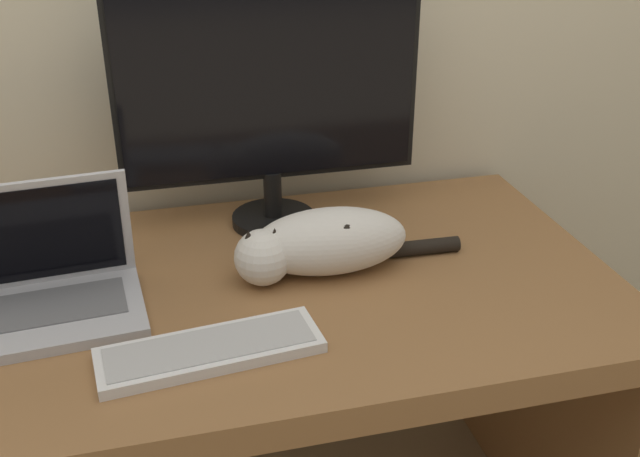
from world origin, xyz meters
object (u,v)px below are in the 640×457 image
Objects in this scene: monitor at (270,101)px; cat at (321,242)px; external_keyboard at (210,350)px; laptop at (44,289)px.

cat is (0.05, -0.24, -0.22)m from monitor.
external_keyboard is (-0.20, -0.47, -0.27)m from monitor.
laptop is 0.74× the size of cat.
cat is (0.25, 0.22, 0.06)m from external_keyboard.
laptop is 0.92× the size of external_keyboard.
laptop is at bearing -175.77° from cat.
external_keyboard is (0.27, -0.20, -0.04)m from laptop.
monitor is 1.68× the size of external_keyboard.
laptop is 0.52m from cat.
external_keyboard is 0.80× the size of cat.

